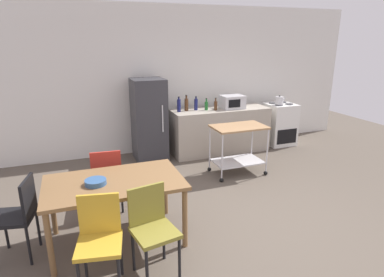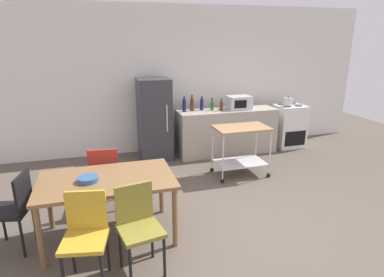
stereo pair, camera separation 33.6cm
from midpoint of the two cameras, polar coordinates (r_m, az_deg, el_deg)
name	(u,v)px [view 2 (the right image)]	position (r m, az deg, el deg)	size (l,w,h in m)	color
ground_plane	(237,223)	(4.35, 10.08, -14.42)	(12.00, 12.00, 0.00)	brown
back_wall	(176,80)	(6.77, -1.45, 10.22)	(8.40, 0.12, 2.90)	silver
kitchen_counter	(226,131)	(6.70, 7.41, 1.30)	(2.00, 0.64, 0.90)	#A89E8E
dining_table	(107,185)	(3.80, -12.15, -7.95)	(1.50, 0.90, 0.75)	brown
chair_mustard	(85,233)	(3.27, -15.25, -15.63)	(0.47, 0.47, 0.89)	gold
chair_red	(105,173)	(4.53, -12.96, -5.92)	(0.43, 0.43, 0.89)	#B72D23
chair_olive	(138,223)	(3.32, -6.40, -14.56)	(0.47, 0.47, 0.89)	olive
chair_black	(14,207)	(3.99, -26.48, -10.64)	(0.47, 0.47, 0.89)	black
stove_oven	(288,126)	(7.41, 17.69, 2.16)	(0.60, 0.61, 0.92)	white
refrigerator	(154,119)	(6.29, -5.07, 3.38)	(0.60, 0.63, 1.55)	#333338
kitchen_cart	(241,143)	(5.58, 10.27, -0.76)	(0.91, 0.57, 0.85)	#A37A51
bottle_wine	(184,105)	(6.32, 0.16, 5.84)	(0.07, 0.07, 0.29)	navy
bottle_vinegar	(192,104)	(6.39, 1.51, 5.99)	(0.08, 0.08, 0.31)	#4C2D19
bottle_sparkling_water	(202,104)	(6.46, 3.21, 5.98)	(0.07, 0.07, 0.27)	navy
bottle_olive_oil	(212,106)	(6.47, 5.03, 5.72)	(0.07, 0.07, 0.24)	#1E6628
bottle_soy_sauce	(221,106)	(6.45, 6.65, 5.69)	(0.06, 0.06, 0.25)	#4C2D19
microwave	(239,102)	(6.65, 9.63, 6.21)	(0.46, 0.35, 0.26)	silver
fruit_bowl	(88,179)	(3.73, -15.26, -6.90)	(0.23, 0.23, 0.06)	#33598C
kettle	(288,102)	(7.15, 17.72, 6.15)	(0.24, 0.17, 0.19)	silver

